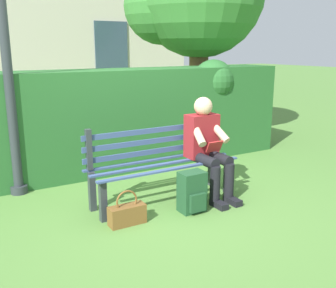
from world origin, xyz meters
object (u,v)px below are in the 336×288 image
backpack (192,192)px  lamp_post (2,8)px  handbag (127,214)px  park_bench (160,162)px  person_seated (207,145)px

backpack → lamp_post: (1.54, -1.54, 1.96)m
handbag → lamp_post: bearing=-62.0°
lamp_post → park_bench: bearing=143.5°
lamp_post → handbag: bearing=118.0°
person_seated → handbag: 1.31m
park_bench → person_seated: (-0.54, 0.18, 0.17)m
person_seated → lamp_post: size_ratio=0.32×
backpack → handbag: bearing=-4.6°
handbag → lamp_post: size_ratio=0.10×
person_seated → handbag: size_ratio=3.16×
backpack → park_bench: bearing=-76.0°
park_bench → backpack: park_bench is taller
park_bench → handbag: bearing=34.3°
park_bench → handbag: park_bench is taller
park_bench → lamp_post: 2.46m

